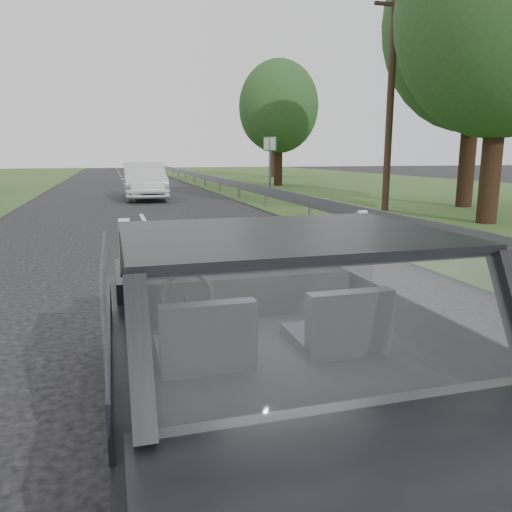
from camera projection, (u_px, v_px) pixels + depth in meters
ground at (260, 442)px, 3.23m from camera, size 140.00×140.00×0.00m
subject_car at (261, 336)px, 3.09m from camera, size 1.80×4.00×1.45m
dashboard at (236, 291)px, 3.65m from camera, size 1.58×0.45×0.30m
driver_seat at (205, 335)px, 2.68m from camera, size 0.50×0.72×0.42m
passenger_seat at (341, 321)px, 2.89m from camera, size 0.50×0.72×0.42m
steering_wheel at (188, 297)px, 3.25m from camera, size 0.36×0.36×0.04m
cat at (269, 258)px, 3.67m from camera, size 0.61×0.27×0.27m
guardrail at (306, 201)px, 13.70m from camera, size 0.05×90.00×0.32m
other_car at (145, 181)px, 20.66m from camera, size 1.85×4.61×1.51m
highway_sign at (270, 166)px, 22.30m from camera, size 0.37×1.03×2.61m
utility_pole at (390, 100)px, 15.84m from camera, size 0.28×0.28×7.03m
tree_0 at (501, 63)px, 12.67m from camera, size 6.87×6.87×8.22m
tree_1 at (475, 66)px, 16.76m from camera, size 8.30×8.30×9.47m
tree_2 at (279, 125)px, 29.13m from camera, size 5.43×5.43×7.00m
tree_3 at (272, 127)px, 40.26m from camera, size 5.37×5.37×8.03m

